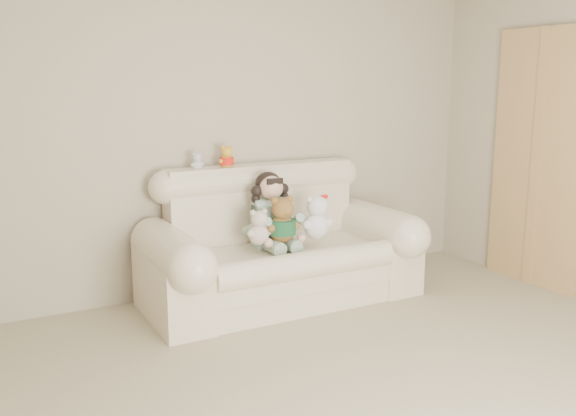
{
  "coord_description": "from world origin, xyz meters",
  "views": [
    {
      "loc": [
        -2.01,
        -2.12,
        1.68
      ],
      "look_at": [
        0.15,
        1.9,
        0.75
      ],
      "focal_mm": 39.04,
      "sensor_mm": 36.0,
      "label": 1
    }
  ],
  "objects_px": {
    "white_cat": "(317,213)",
    "brown_teddy": "(282,215)",
    "cream_teddy": "(259,224)",
    "seated_child": "(271,209)",
    "sofa": "(282,236)"
  },
  "relations": [
    {
      "from": "sofa",
      "to": "seated_child",
      "type": "bearing_deg",
      "value": 123.98
    },
    {
      "from": "brown_teddy",
      "to": "cream_teddy",
      "type": "relative_size",
      "value": 1.31
    },
    {
      "from": "seated_child",
      "to": "brown_teddy",
      "type": "xyz_separation_m",
      "value": [
        -0.0,
        -0.19,
        -0.01
      ]
    },
    {
      "from": "seated_child",
      "to": "brown_teddy",
      "type": "distance_m",
      "value": 0.19
    },
    {
      "from": "white_cat",
      "to": "cream_teddy",
      "type": "distance_m",
      "value": 0.46
    },
    {
      "from": "brown_teddy",
      "to": "cream_teddy",
      "type": "height_order",
      "value": "brown_teddy"
    },
    {
      "from": "cream_teddy",
      "to": "seated_child",
      "type": "bearing_deg",
      "value": 54.75
    },
    {
      "from": "white_cat",
      "to": "seated_child",
      "type": "bearing_deg",
      "value": 130.18
    },
    {
      "from": "sofa",
      "to": "seated_child",
      "type": "height_order",
      "value": "sofa"
    },
    {
      "from": "white_cat",
      "to": "brown_teddy",
      "type": "bearing_deg",
      "value": 163.13
    },
    {
      "from": "seated_child",
      "to": "cream_teddy",
      "type": "height_order",
      "value": "seated_child"
    },
    {
      "from": "white_cat",
      "to": "cream_teddy",
      "type": "relative_size",
      "value": 1.3
    },
    {
      "from": "brown_teddy",
      "to": "white_cat",
      "type": "bearing_deg",
      "value": -4.89
    },
    {
      "from": "seated_child",
      "to": "white_cat",
      "type": "height_order",
      "value": "seated_child"
    },
    {
      "from": "sofa",
      "to": "brown_teddy",
      "type": "distance_m",
      "value": 0.23
    }
  ]
}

